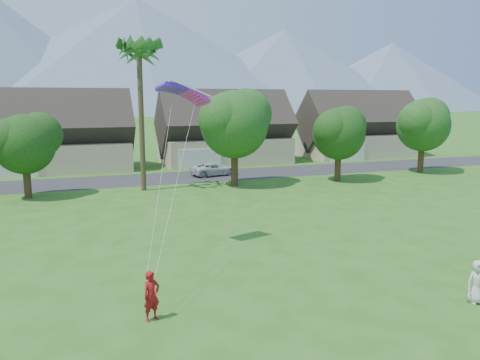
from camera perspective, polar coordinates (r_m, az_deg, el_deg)
name	(u,v)px	position (r m, az deg, el deg)	size (l,w,h in m)	color
ground	(353,358)	(15.40, 13.65, -20.35)	(500.00, 500.00, 0.00)	#2D6019
street	(156,179)	(46.25, -10.18, 0.16)	(90.00, 7.00, 0.01)	#2D2D30
kite_flyer	(152,296)	(17.10, -10.74, -13.70)	(0.65, 0.43, 1.79)	maroon
watcher	(477,282)	(20.23, 26.95, -11.00)	(0.82, 0.54, 1.69)	silver
parked_car	(214,169)	(47.47, -3.19, 1.35)	(2.21, 4.78, 1.33)	silver
mountain_ridge	(101,59)	(272.41, -16.57, 13.98)	(540.00, 240.00, 70.00)	slate
houses_row	(146,136)	(54.74, -11.40, 5.23)	(72.75, 8.19, 8.86)	beige
tree_row	(153,133)	(39.52, -10.52, 5.65)	(62.27, 6.67, 8.45)	#47301C
fan_palm	(139,47)	(40.08, -12.23, 15.55)	(3.00, 3.00, 13.80)	#4C3D26
parafoil_kite	(184,91)	(24.04, -6.84, 10.74)	(2.88, 1.32, 0.50)	#551CD3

